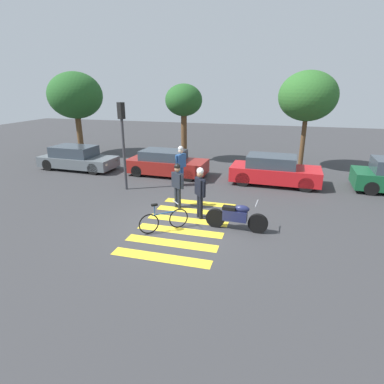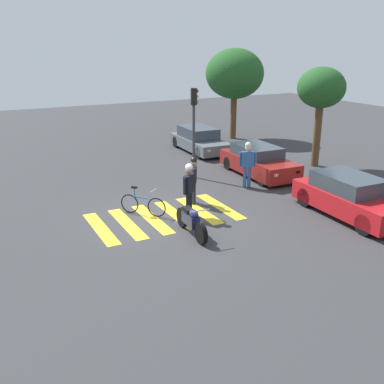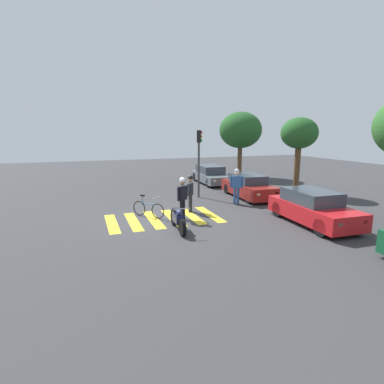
{
  "view_description": "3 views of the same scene",
  "coord_description": "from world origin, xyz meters",
  "px_view_note": "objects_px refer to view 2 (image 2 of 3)",
  "views": [
    {
      "loc": [
        2.94,
        -9.55,
        4.63
      ],
      "look_at": [
        0.02,
        0.99,
        0.9
      ],
      "focal_mm": 29.5,
      "sensor_mm": 36.0,
      "label": 1
    },
    {
      "loc": [
        13.15,
        -5.71,
        5.7
      ],
      "look_at": [
        -0.01,
        1.09,
        0.73
      ],
      "focal_mm": 41.56,
      "sensor_mm": 36.0,
      "label": 2
    },
    {
      "loc": [
        12.91,
        -3.22,
        3.85
      ],
      "look_at": [
        0.47,
        1.19,
        1.23
      ],
      "focal_mm": 28.66,
      "sensor_mm": 36.0,
      "label": 3
    }
  ],
  "objects_px": {
    "leaning_bicycle": "(143,204)",
    "traffic_light_pole": "(194,118)",
    "pedestrian_bystander": "(248,161)",
    "officer_on_foot": "(194,177)",
    "car_maroon_wagon": "(258,161)",
    "car_red_convertible": "(350,197)",
    "car_grey_coupe": "(199,140)",
    "police_motorcycle": "(191,221)",
    "officer_by_motorcycle": "(189,186)"
  },
  "relations": [
    {
      "from": "leaning_bicycle",
      "to": "traffic_light_pole",
      "type": "xyz_separation_m",
      "value": [
        -3.22,
        3.7,
        2.27
      ]
    },
    {
      "from": "traffic_light_pole",
      "to": "pedestrian_bystander",
      "type": "bearing_deg",
      "value": 29.91
    },
    {
      "from": "officer_on_foot",
      "to": "car_maroon_wagon",
      "type": "bearing_deg",
      "value": 115.09
    },
    {
      "from": "officer_on_foot",
      "to": "car_red_convertible",
      "type": "bearing_deg",
      "value": 50.05
    },
    {
      "from": "pedestrian_bystander",
      "to": "car_grey_coupe",
      "type": "xyz_separation_m",
      "value": [
        -6.64,
        1.32,
        -0.49
      ]
    },
    {
      "from": "officer_on_foot",
      "to": "car_maroon_wagon",
      "type": "xyz_separation_m",
      "value": [
        -2.04,
        4.36,
        -0.4
      ]
    },
    {
      "from": "police_motorcycle",
      "to": "pedestrian_bystander",
      "type": "relative_size",
      "value": 1.09
    },
    {
      "from": "officer_on_foot",
      "to": "traffic_light_pole",
      "type": "xyz_separation_m",
      "value": [
        -3.02,
        1.59,
        1.61
      ]
    },
    {
      "from": "police_motorcycle",
      "to": "traffic_light_pole",
      "type": "height_order",
      "value": "traffic_light_pole"
    },
    {
      "from": "leaning_bicycle",
      "to": "traffic_light_pole",
      "type": "bearing_deg",
      "value": 131.07
    },
    {
      "from": "police_motorcycle",
      "to": "car_grey_coupe",
      "type": "bearing_deg",
      "value": 150.51
    },
    {
      "from": "police_motorcycle",
      "to": "car_grey_coupe",
      "type": "height_order",
      "value": "car_grey_coupe"
    },
    {
      "from": "police_motorcycle",
      "to": "car_maroon_wagon",
      "type": "height_order",
      "value": "car_maroon_wagon"
    },
    {
      "from": "car_red_convertible",
      "to": "traffic_light_pole",
      "type": "height_order",
      "value": "traffic_light_pole"
    },
    {
      "from": "car_maroon_wagon",
      "to": "traffic_light_pole",
      "type": "xyz_separation_m",
      "value": [
        -0.98,
        -2.77,
        2.01
      ]
    },
    {
      "from": "car_maroon_wagon",
      "to": "car_red_convertible",
      "type": "distance_m",
      "value": 5.59
    },
    {
      "from": "car_grey_coupe",
      "to": "car_red_convertible",
      "type": "relative_size",
      "value": 1.04
    },
    {
      "from": "officer_on_foot",
      "to": "car_red_convertible",
      "type": "relative_size",
      "value": 0.42
    },
    {
      "from": "pedestrian_bystander",
      "to": "car_grey_coupe",
      "type": "distance_m",
      "value": 6.79
    },
    {
      "from": "leaning_bicycle",
      "to": "officer_by_motorcycle",
      "type": "height_order",
      "value": "officer_by_motorcycle"
    },
    {
      "from": "leaning_bicycle",
      "to": "car_maroon_wagon",
      "type": "height_order",
      "value": "car_maroon_wagon"
    },
    {
      "from": "leaning_bicycle",
      "to": "car_maroon_wagon",
      "type": "relative_size",
      "value": 0.31
    },
    {
      "from": "leaning_bicycle",
      "to": "pedestrian_bystander",
      "type": "relative_size",
      "value": 0.7
    },
    {
      "from": "car_maroon_wagon",
      "to": "leaning_bicycle",
      "type": "bearing_deg",
      "value": -70.88
    },
    {
      "from": "traffic_light_pole",
      "to": "police_motorcycle",
      "type": "bearing_deg",
      "value": -28.4
    },
    {
      "from": "pedestrian_bystander",
      "to": "leaning_bicycle",
      "type": "bearing_deg",
      "value": -79.05
    },
    {
      "from": "police_motorcycle",
      "to": "car_maroon_wagon",
      "type": "xyz_separation_m",
      "value": [
        -4.54,
        5.75,
        0.18
      ]
    },
    {
      "from": "car_maroon_wagon",
      "to": "pedestrian_bystander",
      "type": "bearing_deg",
      "value": -49.08
    },
    {
      "from": "car_red_convertible",
      "to": "traffic_light_pole",
      "type": "bearing_deg",
      "value": -158.08
    },
    {
      "from": "pedestrian_bystander",
      "to": "car_maroon_wagon",
      "type": "bearing_deg",
      "value": 130.92
    },
    {
      "from": "car_grey_coupe",
      "to": "police_motorcycle",
      "type": "bearing_deg",
      "value": -29.49
    },
    {
      "from": "police_motorcycle",
      "to": "officer_by_motorcycle",
      "type": "distance_m",
      "value": 1.68
    },
    {
      "from": "pedestrian_bystander",
      "to": "car_red_convertible",
      "type": "relative_size",
      "value": 0.45
    },
    {
      "from": "police_motorcycle",
      "to": "car_red_convertible",
      "type": "xyz_separation_m",
      "value": [
        1.05,
        5.63,
        0.22
      ]
    },
    {
      "from": "car_maroon_wagon",
      "to": "traffic_light_pole",
      "type": "height_order",
      "value": "traffic_light_pole"
    },
    {
      "from": "pedestrian_bystander",
      "to": "traffic_light_pole",
      "type": "distance_m",
      "value": 3.02
    },
    {
      "from": "car_grey_coupe",
      "to": "officer_on_foot",
      "type": "bearing_deg",
      "value": -29.59
    },
    {
      "from": "officer_by_motorcycle",
      "to": "car_red_convertible",
      "type": "bearing_deg",
      "value": 63.77
    },
    {
      "from": "car_red_convertible",
      "to": "officer_by_motorcycle",
      "type": "bearing_deg",
      "value": -116.23
    },
    {
      "from": "officer_on_foot",
      "to": "traffic_light_pole",
      "type": "bearing_deg",
      "value": 152.25
    },
    {
      "from": "police_motorcycle",
      "to": "traffic_light_pole",
      "type": "xyz_separation_m",
      "value": [
        -5.52,
        2.98,
        2.19
      ]
    },
    {
      "from": "police_motorcycle",
      "to": "car_maroon_wagon",
      "type": "distance_m",
      "value": 7.33
    },
    {
      "from": "car_grey_coupe",
      "to": "pedestrian_bystander",
      "type": "bearing_deg",
      "value": -11.24
    },
    {
      "from": "police_motorcycle",
      "to": "traffic_light_pole",
      "type": "bearing_deg",
      "value": 151.6
    },
    {
      "from": "car_maroon_wagon",
      "to": "traffic_light_pole",
      "type": "bearing_deg",
      "value": -109.51
    },
    {
      "from": "leaning_bicycle",
      "to": "car_red_convertible",
      "type": "height_order",
      "value": "car_red_convertible"
    },
    {
      "from": "police_motorcycle",
      "to": "car_red_convertible",
      "type": "distance_m",
      "value": 5.73
    },
    {
      "from": "officer_on_foot",
      "to": "car_grey_coupe",
      "type": "distance_m",
      "value": 8.53
    },
    {
      "from": "officer_by_motorcycle",
      "to": "car_maroon_wagon",
      "type": "height_order",
      "value": "officer_by_motorcycle"
    },
    {
      "from": "officer_by_motorcycle",
      "to": "car_grey_coupe",
      "type": "distance_m",
      "value": 9.85
    }
  ]
}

